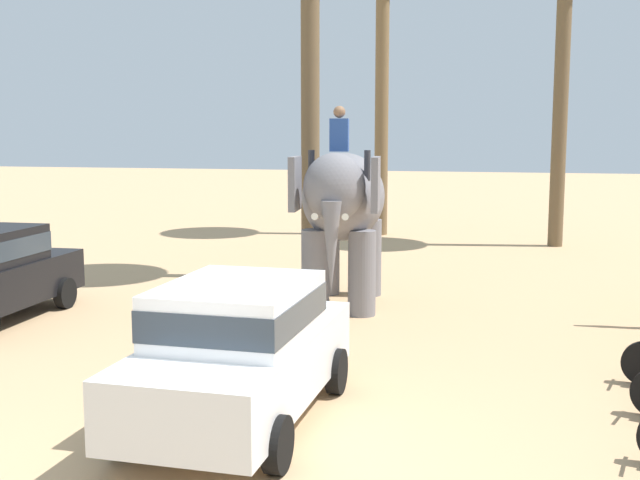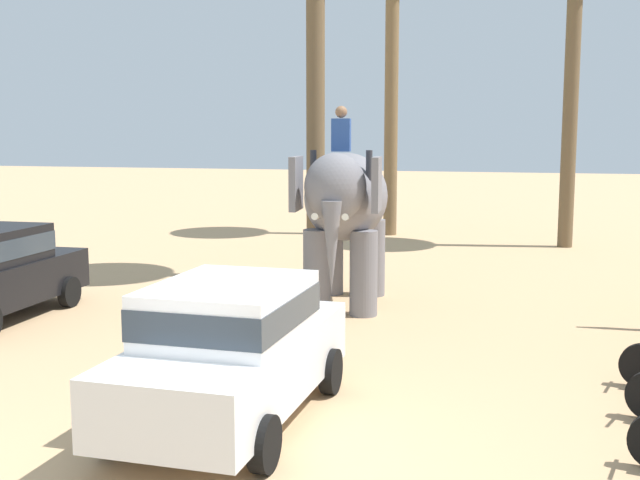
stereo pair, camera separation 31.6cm
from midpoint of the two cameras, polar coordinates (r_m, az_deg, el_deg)
ground_plane at (r=8.68m, az=-8.52°, el=-15.55°), size 120.00×120.00×0.00m
car_sedan_foreground at (r=9.47m, az=-6.70°, el=-7.57°), size 1.95×4.14×1.70m
elephant_with_mahout at (r=15.40m, az=1.03°, el=2.46°), size 1.92×3.95×3.88m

